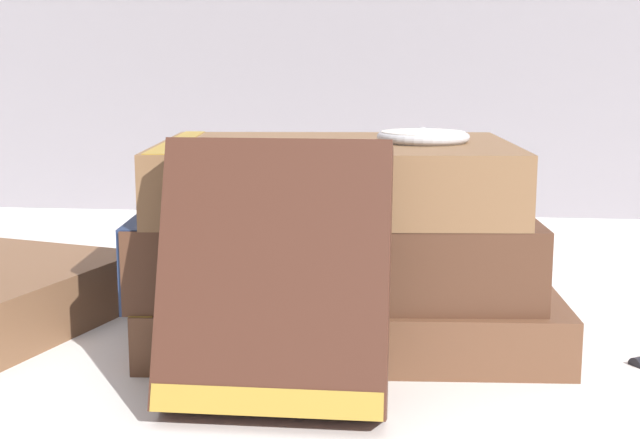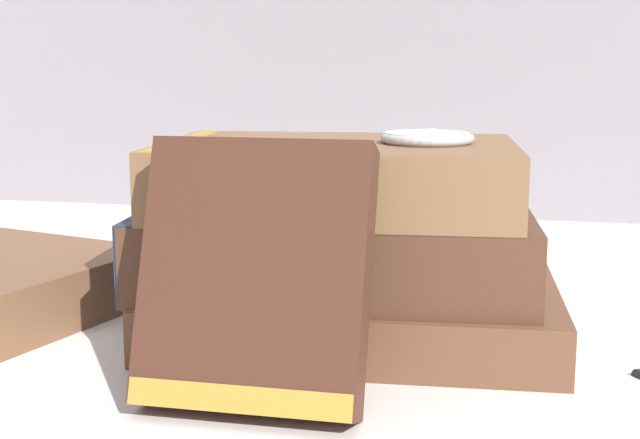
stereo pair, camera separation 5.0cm
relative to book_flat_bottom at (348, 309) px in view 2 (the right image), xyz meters
name	(u,v)px [view 2 (the right image)]	position (x,y,z in m)	size (l,w,h in m)	color
ground_plane	(317,369)	(-0.01, -0.06, -0.02)	(3.00, 3.00, 0.00)	silver
book_flat_bottom	(348,309)	(0.00, 0.00, 0.00)	(0.23, 0.17, 0.03)	brown
book_flat_middle	(327,246)	(-0.01, 0.00, 0.04)	(0.22, 0.16, 0.04)	#4C2D1E
book_flat_top	(334,176)	(-0.01, -0.01, 0.08)	(0.21, 0.15, 0.04)	brown
book_leaning_front	(255,286)	(-0.02, -0.11, 0.04)	(0.10, 0.06, 0.12)	#422319
pocket_watch	(427,138)	(0.04, 0.00, 0.10)	(0.05, 0.05, 0.01)	silver
reading_glasses	(281,276)	(-0.07, 0.12, -0.01)	(0.12, 0.08, 0.00)	black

